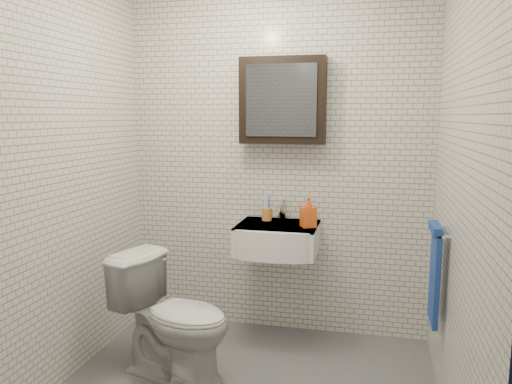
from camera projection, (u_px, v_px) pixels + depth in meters
room_shell at (242, 140)px, 2.63m from camera, size 2.22×2.02×2.51m
washbasin at (277, 239)px, 3.44m from camera, size 0.55×0.50×0.20m
faucet at (282, 211)px, 3.60m from camera, size 0.06×0.20×0.15m
mirror_cabinet at (283, 101)px, 3.48m from camera, size 0.60×0.15×0.60m
towel_rail at (435, 270)px, 2.85m from camera, size 0.09×0.30×0.58m
toothbrush_cup at (267, 214)px, 3.59m from camera, size 0.08×0.08×0.20m
soap_bottle at (308, 212)px, 3.36m from camera, size 0.13×0.13×0.21m
toilet at (174, 317)px, 3.04m from camera, size 0.83×0.62×0.76m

